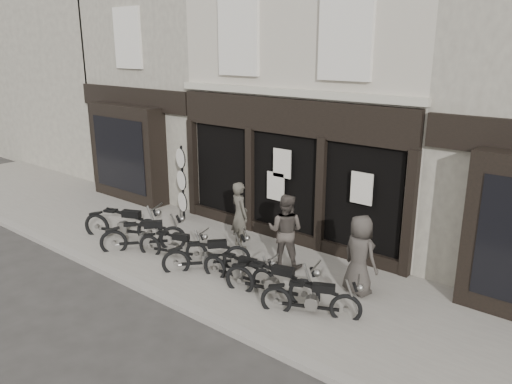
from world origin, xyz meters
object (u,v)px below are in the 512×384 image
Objects in this scene: motorcycle_2 at (174,248)px; man_centre at (285,231)px; motorcycle_6 at (312,302)px; man_right at (360,255)px; motorcycle_3 at (208,258)px; motorcycle_1 at (145,238)px; advert_sign_post at (182,186)px; motorcycle_0 at (124,227)px; man_left at (240,215)px; motorcycle_5 at (272,284)px; motorcycle_4 at (240,272)px.

motorcycle_2 is 2.84m from man_centre.
man_right reaches higher than motorcycle_6.
motorcycle_1 is at bearing 135.03° from motorcycle_3.
advert_sign_post is (-0.96, 2.21, 0.74)m from motorcycle_1.
man_right is (5.40, 1.37, 0.57)m from motorcycle_1.
man_left is (2.84, 1.55, 0.55)m from motorcycle_0.
motorcycle_3 is at bearing -23.63° from motorcycle_0.
motorcycle_0 is at bearing -74.33° from advert_sign_post.
motorcycle_1 is 0.99m from motorcycle_2.
motorcycle_2 is at bearing -24.44° from motorcycle_0.
motorcycle_5 is (3.13, -0.06, 0.04)m from motorcycle_2.
motorcycle_2 reaches higher than motorcycle_4.
motorcycle_3 is 0.99× the size of man_right.
motorcycle_5 is 1.14× the size of motorcycle_6.
motorcycle_3 is at bearing 162.62° from motorcycle_5.
motorcycle_3 is 0.73× the size of advert_sign_post.
motorcycle_0 is at bearing 153.00° from motorcycle_6.
motorcycle_0 is 6.18m from motorcycle_6.
motorcycle_0 is 4.68m from man_centre.
advert_sign_post reaches higher than motorcycle_0.
man_left is (-1.36, 1.55, 0.63)m from motorcycle_4.
motorcycle_4 is (1.04, -0.05, -0.03)m from motorcycle_3.
man_left is 0.74× the size of advert_sign_post.
motorcycle_1 is 2.12m from motorcycle_3.
motorcycle_0 is 6.58m from man_right.
motorcycle_4 is (2.17, -0.00, -0.00)m from motorcycle_2.
advert_sign_post reaches higher than motorcycle_6.
motorcycle_5 is at bearing -49.00° from motorcycle_1.
motorcycle_2 is 0.97× the size of motorcycle_4.
motorcycle_5 reaches higher than motorcycle_2.
man_centre is at bearing 71.60° from motorcycle_4.
advert_sign_post is (-4.36, 0.74, 0.14)m from man_centre.
motorcycle_1 is 2.52m from man_left.
motorcycle_5 is 0.89× the size of advert_sign_post.
motorcycle_6 is (6.18, -0.12, -0.07)m from motorcycle_0.
motorcycle_1 is 0.98× the size of motorcycle_2.
man_centre reaches higher than motorcycle_3.
motorcycle_2 is at bearing 132.64° from motorcycle_3.
motorcycle_6 is at bearing -17.88° from motorcycle_5.
man_left reaches higher than motorcycle_0.
man_left is at bearing 7.04° from advert_sign_post.
motorcycle_3 is 3.54m from man_right.
man_centre reaches higher than motorcycle_2.
motorcycle_1 reaches higher than motorcycle_2.
motorcycle_1 reaches higher than motorcycle_4.
motorcycle_1 is 1.02× the size of man_centre.
motorcycle_2 is 3.13m from motorcycle_5.
man_centre is 4.43m from advert_sign_post.
advert_sign_post is (-3.07, 2.04, 0.76)m from motorcycle_3.
man_centre is (2.42, 1.34, 0.64)m from motorcycle_2.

